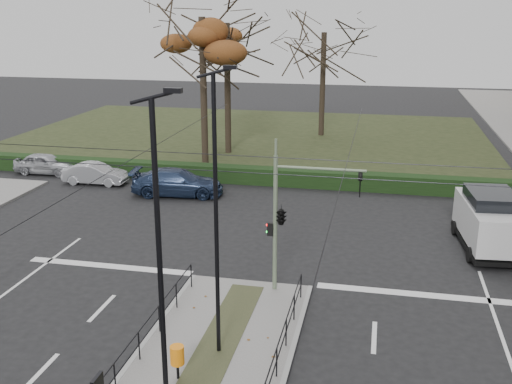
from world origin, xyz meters
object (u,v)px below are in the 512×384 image
streetlamp_median_near (161,279)px  parked_car_third (177,182)px  streetlamp_median_far (217,216)px  rust_tree (227,23)px  white_van (489,220)px  bare_tree_center (324,40)px  parked_car_first (45,164)px  litter_bin (177,356)px  bare_tree_near (202,28)px  traffic_light (283,214)px  parked_car_second (95,174)px

streetlamp_median_near → parked_car_third: bearing=108.6°
streetlamp_median_far → rust_tree: size_ratio=0.71×
parked_car_third → white_van: size_ratio=1.00×
streetlamp_median_near → rust_tree: size_ratio=0.70×
rust_tree → streetlamp_median_far: bearing=-76.1°
white_van → bare_tree_center: bare_tree_center is taller
streetlamp_median_near → parked_car_first: 27.78m
litter_bin → parked_car_third: size_ratio=0.20×
bare_tree_near → streetlamp_median_near: bearing=-75.2°
streetlamp_median_near → parked_car_third: (-6.57, 19.54, -3.68)m
white_van → traffic_light: bearing=-142.9°
traffic_light → litter_bin: size_ratio=5.00×
streetlamp_median_near → rust_tree: rust_tree is taller
rust_tree → traffic_light: bearing=-70.4°
litter_bin → streetlamp_median_far: (0.76, 1.61, 3.60)m
traffic_light → litter_bin: 6.79m
traffic_light → streetlamp_median_near: bearing=-98.3°
streetlamp_median_near → parked_car_second: 24.28m
litter_bin → parked_car_first: parked_car_first is taller
parked_car_third → parked_car_second: bearing=71.8°
parked_car_first → white_van: white_van is taller
litter_bin → parked_car_third: parked_car_third is taller
litter_bin → bare_tree_near: bearing=104.9°
white_van → parked_car_second: bearing=164.5°
streetlamp_median_near → bare_tree_near: bearing=104.8°
streetlamp_median_near → rust_tree: (-6.33, 30.02, 4.77)m
bare_tree_near → parked_car_second: bearing=-131.6°
litter_bin → streetlamp_median_far: bearing=64.8°
streetlamp_median_far → parked_car_first: streetlamp_median_far is taller
parked_car_first → rust_tree: rust_tree is taller
white_van → parked_car_third: bearing=163.1°
parked_car_third → bare_tree_near: bearing=-3.0°
litter_bin → bare_tree_center: bare_tree_center is taller
streetlamp_median_far → bare_tree_center: bare_tree_center is taller
parked_car_first → parked_car_second: bearing=-110.3°
litter_bin → parked_car_first: bearing=128.6°
rust_tree → bare_tree_center: 9.90m
litter_bin → bare_tree_center: 35.95m
bare_tree_center → bare_tree_near: bearing=-120.2°
traffic_light → parked_car_first: (-17.60, 13.50, -2.42)m
litter_bin → bare_tree_near: size_ratio=0.08×
traffic_light → bare_tree_near: bare_tree_near is taller
streetlamp_median_far → rust_tree: rust_tree is taller
traffic_light → parked_car_third: (-7.84, 10.89, -2.34)m
litter_bin → white_van: 15.74m
bare_tree_center → bare_tree_near: size_ratio=0.87×
traffic_light → bare_tree_center: 29.58m
parked_car_third → bare_tree_center: size_ratio=0.47×
litter_bin → bare_tree_near: bare_tree_near is taller
streetlamp_median_far → litter_bin: bearing=-115.2°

